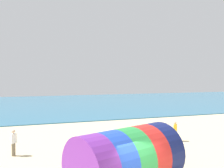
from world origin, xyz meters
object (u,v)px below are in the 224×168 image
Objects in this scene: kite_handler at (166,156)px; giant_inflatable_tube at (127,160)px; bystander_mid_beach at (175,131)px; bystander_near_water at (13,143)px.

giant_inflatable_tube is at bearing -151.91° from kite_handler.
kite_handler is 6.58m from bystander_mid_beach.
giant_inflatable_tube is 3.61× the size of bystander_mid_beach.
kite_handler is at bearing -127.18° from bystander_mid_beach.
giant_inflatable_tube is 3.30× the size of bystander_near_water.
bystander_near_water is 1.09× the size of bystander_mid_beach.
bystander_mid_beach is at bearing 52.82° from kite_handler.
bystander_near_water is (-8.09, 5.40, 0.07)m from kite_handler.
kite_handler reaches higher than bystander_mid_beach.
kite_handler is 0.93× the size of bystander_near_water.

